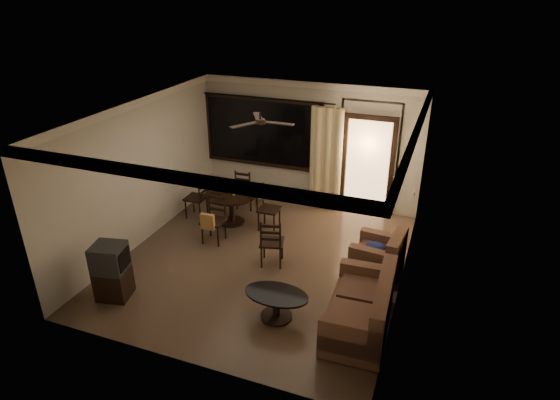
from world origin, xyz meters
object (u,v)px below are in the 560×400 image
at_px(dining_table, 231,200).
at_px(dining_chair_south, 214,228).
at_px(dining_chair_north, 246,196).
at_px(armchair, 380,257).
at_px(tv_cabinet, 112,271).
at_px(sofa, 363,310).
at_px(side_chair, 272,250).
at_px(dining_chair_east, 269,216).
at_px(coffee_table, 276,301).
at_px(dining_chair_west, 197,205).

height_order(dining_table, dining_chair_south, dining_chair_south).
height_order(dining_chair_north, armchair, dining_chair_north).
relative_size(dining_chair_south, tv_cabinet, 0.99).
bearing_deg(dining_table, tv_cabinet, -102.48).
bearing_deg(sofa, dining_chair_south, 152.47).
distance_m(dining_chair_south, tv_cabinet, 2.28).
relative_size(dining_table, side_chair, 1.15).
height_order(dining_chair_east, coffee_table, dining_chair_east).
xyz_separation_m(dining_chair_north, armchair, (3.30, -1.64, 0.06)).
height_order(coffee_table, side_chair, side_chair).
xyz_separation_m(sofa, side_chair, (-1.91, 1.20, -0.07)).
bearing_deg(dining_table, dining_chair_south, -88.99).
bearing_deg(dining_chair_north, sofa, 134.90).
distance_m(dining_table, coffee_table, 3.29).
relative_size(coffee_table, side_chair, 1.07).
bearing_deg(tv_cabinet, dining_chair_east, 51.20).
relative_size(dining_chair_south, side_chair, 1.01).
bearing_deg(dining_chair_south, coffee_table, -42.23).
relative_size(dining_chair_east, sofa, 0.57).
height_order(sofa, coffee_table, sofa).
height_order(dining_chair_east, sofa, dining_chair_east).
distance_m(dining_chair_west, sofa, 4.78).
relative_size(dining_table, dining_chair_west, 1.14).
bearing_deg(dining_chair_west, tv_cabinet, 2.07).
xyz_separation_m(armchair, side_chair, (-1.89, -0.36, -0.06)).
height_order(dining_chair_south, armchair, dining_chair_south).
relative_size(dining_chair_north, side_chair, 1.01).
distance_m(dining_chair_east, armchair, 2.60).
height_order(dining_table, sofa, dining_table).
height_order(dining_chair_west, dining_chair_north, same).
distance_m(dining_table, sofa, 4.09).
bearing_deg(dining_table, dining_chair_north, 91.28).
bearing_deg(sofa, dining_table, 141.61).
bearing_deg(coffee_table, armchair, 53.62).
height_order(dining_chair_east, dining_chair_north, same).
bearing_deg(coffee_table, dining_chair_south, 138.91).
bearing_deg(dining_chair_north, coffee_table, 119.77).
bearing_deg(coffee_table, sofa, 8.07).
height_order(dining_table, dining_chair_west, dining_chair_west).
xyz_separation_m(dining_table, armchair, (3.29, -0.86, -0.20)).
relative_size(tv_cabinet, armchair, 1.07).
bearing_deg(tv_cabinet, armchair, 16.26).
distance_m(dining_chair_east, coffee_table, 2.86).
height_order(dining_chair_south, coffee_table, dining_chair_south).
xyz_separation_m(dining_chair_east, dining_chair_north, (-0.85, 0.77, 0.00)).
relative_size(dining_chair_east, coffee_table, 0.94).
bearing_deg(dining_table, dining_chair_east, 1.05).
bearing_deg(side_chair, tv_cabinet, 27.04).
relative_size(sofa, side_chair, 1.75).
height_order(armchair, side_chair, side_chair).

